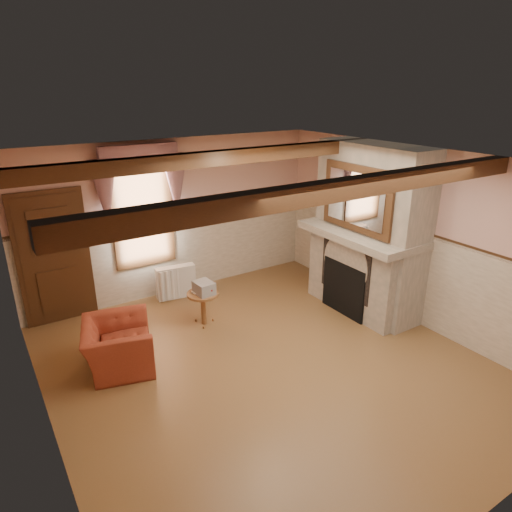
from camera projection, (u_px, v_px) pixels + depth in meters
floor at (268, 365)px, 6.32m from camera, size 5.50×6.00×0.01m
ceiling at (270, 162)px, 5.33m from camera, size 5.50×6.00×0.01m
wall_back at (175, 218)px, 8.18m from camera, size 5.50×0.02×2.80m
wall_front at (491, 401)px, 3.47m from camera, size 5.50×0.02×2.80m
wall_left at (36, 332)px, 4.43m from camera, size 0.02×6.00×2.80m
wall_right at (412, 236)px, 7.22m from camera, size 0.02×6.00×2.80m
wainscot at (269, 318)px, 6.06m from camera, size 5.50×6.00×1.50m
chair_rail at (269, 265)px, 5.79m from camera, size 5.50×6.00×0.08m
firebox at (347, 288)px, 7.65m from camera, size 0.20×0.95×0.90m
armchair at (118, 345)px, 6.20m from camera, size 1.12×1.21×0.66m
side_table at (203, 308)px, 7.33m from camera, size 0.53×0.53×0.55m
book_stack at (204, 288)px, 7.17m from camera, size 0.28×0.34×0.20m
radiator at (176, 282)px, 8.24m from camera, size 0.72×0.27×0.60m
bowl at (363, 228)px, 7.39m from camera, size 0.36×0.36×0.09m
mantel_clock at (329, 213)px, 8.02m from camera, size 0.14×0.24×0.20m
oil_lamp at (334, 213)px, 7.92m from camera, size 0.11×0.11×0.28m
candle_red at (384, 233)px, 7.03m from camera, size 0.06×0.06×0.16m
jar_yellow at (383, 234)px, 7.06m from camera, size 0.06×0.06×0.12m
fireplace at (370, 230)px, 7.52m from camera, size 0.85×2.00×2.80m
mantel at (362, 234)px, 7.45m from camera, size 1.05×2.05×0.12m
overmantel_mirror at (356, 199)px, 7.14m from camera, size 0.06×1.44×1.04m
door at (54, 260)px, 7.20m from camera, size 1.10×0.10×2.10m
window at (142, 209)px, 7.77m from camera, size 1.06×0.08×2.02m
window_drapes at (141, 175)px, 7.48m from camera, size 1.30×0.14×1.40m
ceiling_beam_front at (340, 189)px, 4.42m from camera, size 5.50×0.18×0.20m
ceiling_beam_back at (221, 158)px, 6.31m from camera, size 5.50×0.18×0.20m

